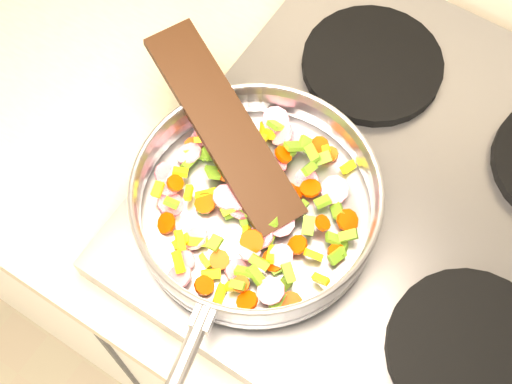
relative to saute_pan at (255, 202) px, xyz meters
The scene contains 7 objects.
cooktop 0.21m from the saute_pan, 41.72° to the left, with size 0.60×0.60×0.04m, color #939399.
grate_fl 0.04m from the saute_pan, 32.75° to the right, with size 0.19×0.19×0.02m, color black.
grate_fr 0.29m from the saute_pan, ahead, with size 0.19×0.19×0.02m, color black.
grate_bl 0.28m from the saute_pan, 87.93° to the left, with size 0.19×0.19×0.02m, color black.
saute_pan is the anchor object (origin of this frame).
vegetable_heap 0.02m from the saute_pan, behind, with size 0.26×0.27×0.05m.
wooden_spatula 0.10m from the saute_pan, 145.46° to the left, with size 0.28×0.06×0.01m, color black.
Camera 1 is at (-0.66, 1.24, 1.74)m, focal length 50.00 mm.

